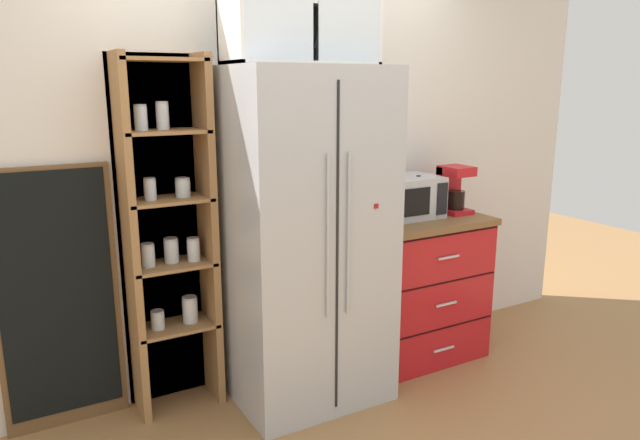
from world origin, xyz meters
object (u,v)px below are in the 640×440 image
coffee_maker (453,189)px  bottle_clear (418,199)px  refrigerator (304,238)px  chalkboard_menu (58,300)px  microwave (404,197)px  mug_charcoal (420,210)px

coffee_maker → bottle_clear: 0.28m
refrigerator → chalkboard_menu: (-1.25, 0.33, -0.23)m
microwave → chalkboard_menu: size_ratio=0.32×
mug_charcoal → bottle_clear: size_ratio=0.46×
mug_charcoal → chalkboard_menu: (-2.12, 0.26, -0.29)m
coffee_maker → chalkboard_menu: chalkboard_menu is taller
bottle_clear → microwave: bearing=162.5°
refrigerator → chalkboard_menu: 1.31m
coffee_maker → mug_charcoal: (-0.28, -0.01, -0.11)m
coffee_maker → chalkboard_menu: 2.44m
bottle_clear → coffee_maker: bearing=-3.1°
microwave → coffee_maker: coffee_maker is taller
microwave → mug_charcoal: (0.09, -0.05, -0.08)m
mug_charcoal → microwave: bearing=148.7°
mug_charcoal → bottle_clear: bearing=93.6°
bottle_clear → refrigerator: bearing=-174.0°
refrigerator → mug_charcoal: bearing=4.3°
chalkboard_menu → microwave: bearing=-5.9°
refrigerator → coffee_maker: bearing=3.8°
microwave → mug_charcoal: 0.13m
microwave → chalkboard_menu: chalkboard_menu is taller
refrigerator → mug_charcoal: size_ratio=15.11×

